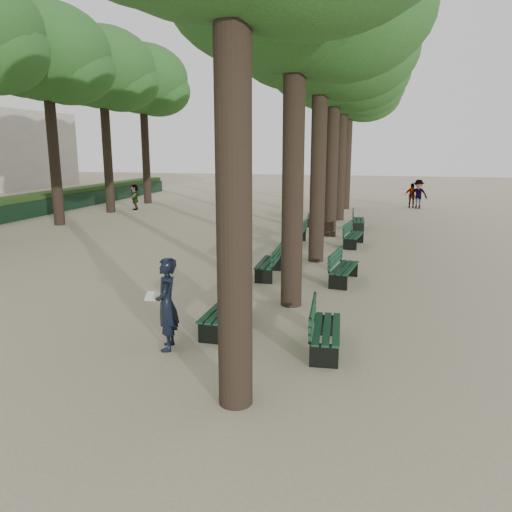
# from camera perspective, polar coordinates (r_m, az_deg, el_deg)

# --- Properties ---
(ground) EXTENTS (120.00, 120.00, 0.00)m
(ground) POSITION_cam_1_polar(r_m,az_deg,el_deg) (10.19, -7.41, -10.00)
(ground) COLOR tan
(ground) RESTS_ON ground
(tree_central_2) EXTENTS (6.00, 6.00, 9.95)m
(tree_central_2) POSITION_cam_1_polar(r_m,az_deg,el_deg) (17.29, 7.55, 24.98)
(tree_central_2) COLOR #33261C
(tree_central_2) RESTS_ON ground
(tree_central_3) EXTENTS (6.00, 6.00, 9.95)m
(tree_central_3) POSITION_cam_1_polar(r_m,az_deg,el_deg) (22.17, 9.10, 22.12)
(tree_central_3) COLOR #33261C
(tree_central_3) RESTS_ON ground
(tree_central_4) EXTENTS (6.00, 6.00, 9.95)m
(tree_central_4) POSITION_cam_1_polar(r_m,az_deg,el_deg) (27.10, 10.05, 20.30)
(tree_central_4) COLOR #33261C
(tree_central_4) RESTS_ON ground
(tree_central_5) EXTENTS (6.00, 6.00, 9.95)m
(tree_central_5) POSITION_cam_1_polar(r_m,az_deg,el_deg) (32.05, 10.69, 19.03)
(tree_central_5) COLOR #33261C
(tree_central_5) RESTS_ON ground
(tree_far_3) EXTENTS (6.00, 6.00, 10.45)m
(tree_far_3) POSITION_cam_1_polar(r_m,az_deg,el_deg) (27.04, -22.95, 20.63)
(tree_far_3) COLOR #33261C
(tree_far_3) RESTS_ON ground
(tree_far_4) EXTENTS (6.00, 6.00, 10.45)m
(tree_far_4) POSITION_cam_1_polar(r_m,az_deg,el_deg) (31.21, -17.20, 19.81)
(tree_far_4) COLOR #33261C
(tree_far_4) RESTS_ON ground
(tree_far_5) EXTENTS (6.00, 6.00, 10.45)m
(tree_far_5) POSITION_cam_1_polar(r_m,az_deg,el_deg) (35.59, -12.87, 19.07)
(tree_far_5) COLOR #33261C
(tree_far_5) RESTS_ON ground
(bench_left_0) EXTENTS (0.59, 1.81, 0.92)m
(bench_left_0) POSITION_cam_1_polar(r_m,az_deg,el_deg) (10.80, -3.84, -7.07)
(bench_left_0) COLOR black
(bench_left_0) RESTS_ON ground
(bench_left_1) EXTENTS (0.63, 1.82, 0.92)m
(bench_left_1) POSITION_cam_1_polar(r_m,az_deg,el_deg) (15.07, 1.42, -1.38)
(bench_left_1) COLOR black
(bench_left_1) RESTS_ON ground
(bench_left_2) EXTENTS (0.61, 1.81, 0.92)m
(bench_left_2) POSITION_cam_1_polar(r_m,az_deg,el_deg) (20.08, 4.60, 2.09)
(bench_left_2) COLOR black
(bench_left_2) RESTS_ON ground
(bench_left_3) EXTENTS (0.77, 1.85, 0.92)m
(bench_left_3) POSITION_cam_1_polar(r_m,az_deg,el_deg) (25.16, 6.51, 4.16)
(bench_left_3) COLOR black
(bench_left_3) RESTS_ON ground
(bench_right_0) EXTENTS (0.69, 1.84, 0.92)m
(bench_right_0) POSITION_cam_1_polar(r_m,az_deg,el_deg) (9.83, 7.97, -9.17)
(bench_right_0) COLOR black
(bench_right_0) RESTS_ON ground
(bench_right_1) EXTENTS (0.81, 1.86, 0.92)m
(bench_right_1) POSITION_cam_1_polar(r_m,az_deg,el_deg) (14.64, 10.02, -1.98)
(bench_right_1) COLOR black
(bench_right_1) RESTS_ON ground
(bench_right_2) EXTENTS (0.80, 1.86, 0.92)m
(bench_right_2) POSITION_cam_1_polar(r_m,az_deg,el_deg) (20.04, 11.11, 1.87)
(bench_right_2) COLOR black
(bench_right_2) RESTS_ON ground
(bench_right_3) EXTENTS (0.67, 1.83, 0.92)m
(bench_right_3) POSITION_cam_1_polar(r_m,az_deg,el_deg) (24.20, 11.61, 3.65)
(bench_right_3) COLOR black
(bench_right_3) RESTS_ON ground
(man_with_map) EXTENTS (0.71, 0.80, 1.82)m
(man_with_map) POSITION_cam_1_polar(r_m,az_deg,el_deg) (9.76, -10.17, -5.44)
(man_with_map) COLOR black
(man_with_map) RESTS_ON ground
(pedestrian_e) EXTENTS (0.79, 1.47, 1.57)m
(pedestrian_e) POSITION_cam_1_polar(r_m,az_deg,el_deg) (31.92, -13.68, 6.56)
(pedestrian_e) COLOR #262628
(pedestrian_e) RESTS_ON ground
(pedestrian_b) EXTENTS (1.23, 0.72, 1.82)m
(pedestrian_b) POSITION_cam_1_polar(r_m,az_deg,el_deg) (33.22, 18.06, 6.74)
(pedestrian_b) COLOR #262628
(pedestrian_b) RESTS_ON ground
(pedestrian_d) EXTENTS (0.97, 0.82, 1.88)m
(pedestrian_d) POSITION_cam_1_polar(r_m,az_deg,el_deg) (36.40, 8.42, 7.71)
(pedestrian_d) COLOR #262628
(pedestrian_d) RESTS_ON ground
(pedestrian_c) EXTENTS (0.93, 0.35, 1.56)m
(pedestrian_c) POSITION_cam_1_polar(r_m,az_deg,el_deg) (33.54, 17.41, 6.61)
(pedestrian_c) COLOR #262628
(pedestrian_c) RESTS_ON ground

